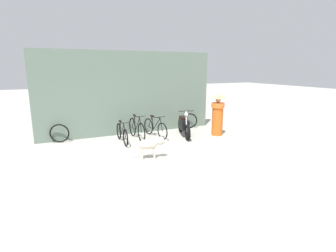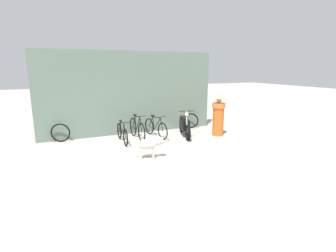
{
  "view_description": "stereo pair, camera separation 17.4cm",
  "coord_description": "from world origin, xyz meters",
  "px_view_note": "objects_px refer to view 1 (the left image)",
  "views": [
    {
      "loc": [
        -3.06,
        -6.72,
        2.63
      ],
      "look_at": [
        0.7,
        1.26,
        0.65
      ],
      "focal_mm": 28.0,
      "sensor_mm": 36.0,
      "label": 1
    },
    {
      "loc": [
        -2.9,
        -6.8,
        2.63
      ],
      "look_at": [
        0.7,
        1.26,
        0.65
      ],
      "focal_mm": 28.0,
      "sensor_mm": 36.0,
      "label": 2
    }
  ],
  "objects_px": {
    "spare_tire_right": "(59,133)",
    "person_in_robes": "(218,113)",
    "bicycle_2": "(155,128)",
    "bicycle_1": "(137,129)",
    "motorcycle": "(184,126)",
    "stray_dog": "(151,144)",
    "spare_tire_left": "(190,121)",
    "bicycle_0": "(122,133)"
  },
  "relations": [
    {
      "from": "bicycle_2",
      "to": "spare_tire_left",
      "type": "bearing_deg",
      "value": 101.28
    },
    {
      "from": "spare_tire_right",
      "to": "spare_tire_left",
      "type": "bearing_deg",
      "value": 0.01
    },
    {
      "from": "bicycle_0",
      "to": "bicycle_2",
      "type": "relative_size",
      "value": 0.98
    },
    {
      "from": "bicycle_1",
      "to": "spare_tire_right",
      "type": "xyz_separation_m",
      "value": [
        -2.64,
        0.72,
        -0.04
      ]
    },
    {
      "from": "stray_dog",
      "to": "motorcycle",
      "type": "bearing_deg",
      "value": 56.06
    },
    {
      "from": "stray_dog",
      "to": "spare_tire_right",
      "type": "relative_size",
      "value": 1.56
    },
    {
      "from": "spare_tire_right",
      "to": "stray_dog",
      "type": "bearing_deg",
      "value": -51.34
    },
    {
      "from": "person_in_robes",
      "to": "spare_tire_left",
      "type": "relative_size",
      "value": 2.46
    },
    {
      "from": "person_in_robes",
      "to": "bicycle_1",
      "type": "bearing_deg",
      "value": 21.6
    },
    {
      "from": "bicycle_1",
      "to": "spare_tire_right",
      "type": "relative_size",
      "value": 2.55
    },
    {
      "from": "bicycle_2",
      "to": "person_in_robes",
      "type": "height_order",
      "value": "person_in_robes"
    },
    {
      "from": "motorcycle",
      "to": "spare_tire_right",
      "type": "distance_m",
      "value": 4.59
    },
    {
      "from": "stray_dog",
      "to": "spare_tire_right",
      "type": "xyz_separation_m",
      "value": [
        -2.34,
        2.92,
        -0.08
      ]
    },
    {
      "from": "motorcycle",
      "to": "spare_tire_right",
      "type": "height_order",
      "value": "motorcycle"
    },
    {
      "from": "bicycle_1",
      "to": "person_in_robes",
      "type": "bearing_deg",
      "value": 74.9
    },
    {
      "from": "bicycle_0",
      "to": "person_in_robes",
      "type": "relative_size",
      "value": 0.98
    },
    {
      "from": "person_in_robes",
      "to": "bicycle_0",
      "type": "bearing_deg",
      "value": 27.23
    },
    {
      "from": "bicycle_1",
      "to": "spare_tire_left",
      "type": "bearing_deg",
      "value": 104.07
    },
    {
      "from": "bicycle_2",
      "to": "spare_tire_left",
      "type": "distance_m",
      "value": 2.09
    },
    {
      "from": "spare_tire_right",
      "to": "bicycle_1",
      "type": "bearing_deg",
      "value": -15.22
    },
    {
      "from": "motorcycle",
      "to": "spare_tire_left",
      "type": "xyz_separation_m",
      "value": [
        0.88,
        1.07,
        -0.08
      ]
    },
    {
      "from": "bicycle_0",
      "to": "bicycle_1",
      "type": "xyz_separation_m",
      "value": [
        0.63,
        0.22,
        0.05
      ]
    },
    {
      "from": "bicycle_0",
      "to": "spare_tire_right",
      "type": "relative_size",
      "value": 2.39
    },
    {
      "from": "motorcycle",
      "to": "bicycle_1",
      "type": "bearing_deg",
      "value": -84.45
    },
    {
      "from": "bicycle_2",
      "to": "stray_dog",
      "type": "xyz_separation_m",
      "value": [
        -1.04,
        -2.19,
        0.07
      ]
    },
    {
      "from": "bicycle_0",
      "to": "person_in_robes",
      "type": "distance_m",
      "value": 3.79
    },
    {
      "from": "person_in_robes",
      "to": "bicycle_2",
      "type": "bearing_deg",
      "value": 17.69
    },
    {
      "from": "motorcycle",
      "to": "spare_tire_right",
      "type": "xyz_separation_m",
      "value": [
        -4.46,
        1.07,
        -0.07
      ]
    },
    {
      "from": "stray_dog",
      "to": "person_in_robes",
      "type": "relative_size",
      "value": 0.64
    },
    {
      "from": "bicycle_0",
      "to": "spare_tire_left",
      "type": "xyz_separation_m",
      "value": [
        3.32,
        0.94,
        0.01
      ]
    },
    {
      "from": "bicycle_0",
      "to": "person_in_robes",
      "type": "xyz_separation_m",
      "value": [
        3.71,
        -0.56,
        0.55
      ]
    },
    {
      "from": "spare_tire_right",
      "to": "person_in_robes",
      "type": "bearing_deg",
      "value": -14.69
    },
    {
      "from": "bicycle_1",
      "to": "bicycle_2",
      "type": "bearing_deg",
      "value": 88.0
    },
    {
      "from": "motorcycle",
      "to": "spare_tire_left",
      "type": "relative_size",
      "value": 2.77
    },
    {
      "from": "bicycle_2",
      "to": "stray_dog",
      "type": "bearing_deg",
      "value": -34.76
    },
    {
      "from": "bicycle_0",
      "to": "stray_dog",
      "type": "xyz_separation_m",
      "value": [
        0.32,
        -1.98,
        0.09
      ]
    },
    {
      "from": "motorcycle",
      "to": "spare_tire_left",
      "type": "bearing_deg",
      "value": 157.2
    },
    {
      "from": "bicycle_2",
      "to": "motorcycle",
      "type": "distance_m",
      "value": 1.13
    },
    {
      "from": "bicycle_1",
      "to": "stray_dog",
      "type": "xyz_separation_m",
      "value": [
        -0.3,
        -2.21,
        0.04
      ]
    },
    {
      "from": "bicycle_1",
      "to": "spare_tire_left",
      "type": "distance_m",
      "value": 2.79
    },
    {
      "from": "bicycle_1",
      "to": "motorcycle",
      "type": "relative_size",
      "value": 0.93
    },
    {
      "from": "bicycle_0",
      "to": "bicycle_2",
      "type": "height_order",
      "value": "bicycle_2"
    }
  ]
}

